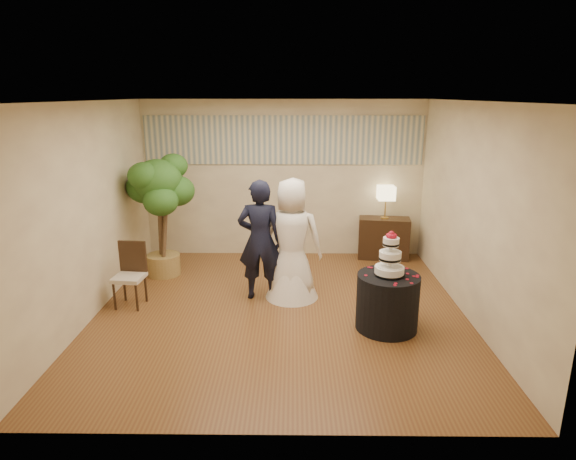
{
  "coord_description": "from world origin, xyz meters",
  "views": [
    {
      "loc": [
        0.17,
        -6.07,
        2.89
      ],
      "look_at": [
        0.1,
        0.4,
        1.05
      ],
      "focal_mm": 30.0,
      "sensor_mm": 36.0,
      "label": 1
    }
  ],
  "objects_px": {
    "wedding_cake": "(390,253)",
    "ficus_tree": "(160,215)",
    "table_lamp": "(386,202)",
    "console": "(384,238)",
    "groom": "(260,240)",
    "side_chair": "(129,276)",
    "bride": "(292,239)",
    "cake_table": "(387,302)"
  },
  "relations": [
    {
      "from": "table_lamp",
      "to": "ficus_tree",
      "type": "bearing_deg",
      "value": -166.76
    },
    {
      "from": "wedding_cake",
      "to": "table_lamp",
      "type": "height_order",
      "value": "table_lamp"
    },
    {
      "from": "console",
      "to": "ficus_tree",
      "type": "height_order",
      "value": "ficus_tree"
    },
    {
      "from": "cake_table",
      "to": "table_lamp",
      "type": "distance_m",
      "value": 2.86
    },
    {
      "from": "console",
      "to": "side_chair",
      "type": "bearing_deg",
      "value": -144.15
    },
    {
      "from": "wedding_cake",
      "to": "side_chair",
      "type": "distance_m",
      "value": 3.58
    },
    {
      "from": "wedding_cake",
      "to": "bride",
      "type": "bearing_deg",
      "value": 141.24
    },
    {
      "from": "cake_table",
      "to": "wedding_cake",
      "type": "xyz_separation_m",
      "value": [
        0.0,
        0.0,
        0.65
      ]
    },
    {
      "from": "bride",
      "to": "ficus_tree",
      "type": "xyz_separation_m",
      "value": [
        -2.12,
        0.88,
        0.12
      ]
    },
    {
      "from": "table_lamp",
      "to": "side_chair",
      "type": "xyz_separation_m",
      "value": [
        -3.92,
        -2.11,
        -0.58
      ]
    },
    {
      "from": "console",
      "to": "table_lamp",
      "type": "bearing_deg",
      "value": 0.0
    },
    {
      "from": "side_chair",
      "to": "table_lamp",
      "type": "bearing_deg",
      "value": 34.03
    },
    {
      "from": "groom",
      "to": "side_chair",
      "type": "height_order",
      "value": "groom"
    },
    {
      "from": "groom",
      "to": "wedding_cake",
      "type": "distance_m",
      "value": 1.92
    },
    {
      "from": "wedding_cake",
      "to": "table_lamp",
      "type": "xyz_separation_m",
      "value": [
        0.44,
        2.74,
        0.03
      ]
    },
    {
      "from": "console",
      "to": "ficus_tree",
      "type": "bearing_deg",
      "value": -159.17
    },
    {
      "from": "groom",
      "to": "ficus_tree",
      "type": "distance_m",
      "value": 1.9
    },
    {
      "from": "bride",
      "to": "console",
      "type": "distance_m",
      "value": 2.47
    },
    {
      "from": "bride",
      "to": "console",
      "type": "xyz_separation_m",
      "value": [
        1.65,
        1.77,
        -0.51
      ]
    },
    {
      "from": "ficus_tree",
      "to": "table_lamp",
      "type": "bearing_deg",
      "value": 13.24
    },
    {
      "from": "wedding_cake",
      "to": "console",
      "type": "height_order",
      "value": "wedding_cake"
    },
    {
      "from": "cake_table",
      "to": "ficus_tree",
      "type": "relative_size",
      "value": 0.39
    },
    {
      "from": "cake_table",
      "to": "table_lamp",
      "type": "relative_size",
      "value": 1.35
    },
    {
      "from": "table_lamp",
      "to": "bride",
      "type": "bearing_deg",
      "value": -133.06
    },
    {
      "from": "bride",
      "to": "groom",
      "type": "bearing_deg",
      "value": 8.83
    },
    {
      "from": "console",
      "to": "side_chair",
      "type": "distance_m",
      "value": 4.45
    },
    {
      "from": "groom",
      "to": "bride",
      "type": "xyz_separation_m",
      "value": [
        0.45,
        0.03,
        0.01
      ]
    },
    {
      "from": "console",
      "to": "side_chair",
      "type": "height_order",
      "value": "side_chair"
    },
    {
      "from": "groom",
      "to": "ficus_tree",
      "type": "xyz_separation_m",
      "value": [
        -1.66,
        0.91,
        0.13
      ]
    },
    {
      "from": "bride",
      "to": "console",
      "type": "bearing_deg",
      "value": -127.72
    },
    {
      "from": "bride",
      "to": "wedding_cake",
      "type": "xyz_separation_m",
      "value": [
        1.21,
        -0.97,
        0.12
      ]
    },
    {
      "from": "cake_table",
      "to": "bride",
      "type": "bearing_deg",
      "value": 141.24
    },
    {
      "from": "wedding_cake",
      "to": "ficus_tree",
      "type": "distance_m",
      "value": 3.81
    },
    {
      "from": "groom",
      "to": "cake_table",
      "type": "bearing_deg",
      "value": 153.68
    },
    {
      "from": "groom",
      "to": "ficus_tree",
      "type": "height_order",
      "value": "ficus_tree"
    },
    {
      "from": "cake_table",
      "to": "console",
      "type": "xyz_separation_m",
      "value": [
        0.44,
        2.74,
        0.01
      ]
    },
    {
      "from": "bride",
      "to": "wedding_cake",
      "type": "relative_size",
      "value": 3.09
    },
    {
      "from": "ficus_tree",
      "to": "groom",
      "type": "bearing_deg",
      "value": -28.68
    },
    {
      "from": "wedding_cake",
      "to": "console",
      "type": "distance_m",
      "value": 2.85
    },
    {
      "from": "cake_table",
      "to": "ficus_tree",
      "type": "height_order",
      "value": "ficus_tree"
    },
    {
      "from": "groom",
      "to": "side_chair",
      "type": "bearing_deg",
      "value": 12.94
    },
    {
      "from": "ficus_tree",
      "to": "side_chair",
      "type": "xyz_separation_m",
      "value": [
        -0.15,
        -1.22,
        -0.56
      ]
    }
  ]
}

